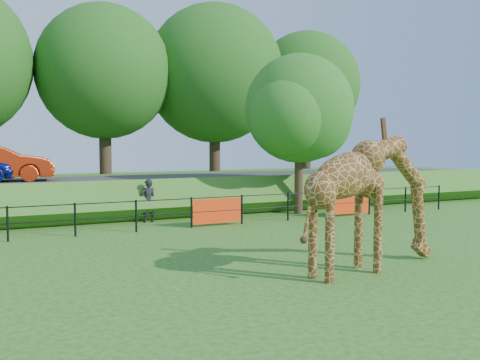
{
  "coord_description": "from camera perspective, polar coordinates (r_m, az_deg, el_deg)",
  "views": [
    {
      "loc": [
        -4.77,
        -9.65,
        3.02
      ],
      "look_at": [
        1.7,
        3.5,
        2.0
      ],
      "focal_mm": 40.0,
      "sensor_mm": 36.0,
      "label": 1
    }
  ],
  "objects": [
    {
      "name": "ground",
      "position": [
        11.18,
        0.09,
        -11.69
      ],
      "size": [
        90.0,
        90.0,
        0.0
      ],
      "primitive_type": "plane",
      "color": "#255715",
      "rests_on": "ground"
    },
    {
      "name": "giraffe",
      "position": [
        13.02,
        13.94,
        -2.38
      ],
      "size": [
        4.57,
        1.63,
        3.21
      ],
      "primitive_type": null,
      "rotation": [
        0.0,
        0.0,
        0.18
      ],
      "color": "#593312",
      "rests_on": "ground"
    },
    {
      "name": "perimeter_fence",
      "position": [
        18.45,
        -11.02,
        -3.78
      ],
      "size": [
        28.07,
        0.1,
        1.1
      ],
      "primitive_type": null,
      "color": "black",
      "rests_on": "ground"
    },
    {
      "name": "embankment",
      "position": [
        25.71,
        -15.42,
        -1.44
      ],
      "size": [
        40.0,
        9.0,
        1.3
      ],
      "primitive_type": "cube",
      "color": "#255715",
      "rests_on": "ground"
    },
    {
      "name": "road",
      "position": [
        24.18,
        -14.78,
        -0.08
      ],
      "size": [
        40.0,
        5.0,
        0.12
      ],
      "primitive_type": "cube",
      "color": "#303033",
      "rests_on": "embankment"
    },
    {
      "name": "visitor",
      "position": [
        20.63,
        -9.78,
        -2.18
      ],
      "size": [
        0.62,
        0.43,
        1.65
      ],
      "primitive_type": "imported",
      "rotation": [
        0.0,
        0.0,
        3.2
      ],
      "color": "black",
      "rests_on": "ground"
    },
    {
      "name": "tree_east",
      "position": [
        22.94,
        6.49,
        7.11
      ],
      "size": [
        5.4,
        4.71,
        6.76
      ],
      "color": "#322316",
      "rests_on": "ground"
    },
    {
      "name": "bg_tree_line",
      "position": [
        32.61,
        -14.5,
        11.22
      ],
      "size": [
        37.3,
        8.8,
        11.82
      ],
      "color": "#322316",
      "rests_on": "ground"
    }
  ]
}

